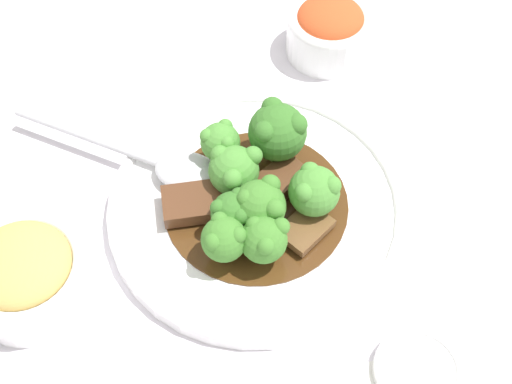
# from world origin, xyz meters

# --- Properties ---
(ground_plane) EXTENTS (4.00, 4.00, 0.00)m
(ground_plane) POSITION_xyz_m (0.00, 0.00, 0.00)
(ground_plane) COLOR silver
(main_plate) EXTENTS (0.27, 0.27, 0.02)m
(main_plate) POSITION_xyz_m (0.00, 0.00, 0.01)
(main_plate) COLOR white
(main_plate) RESTS_ON ground_plane
(beef_strip_0) EXTENTS (0.06, 0.06, 0.01)m
(beef_strip_0) POSITION_xyz_m (-0.02, -0.02, 0.03)
(beef_strip_0) COLOR #56331E
(beef_strip_0) RESTS_ON main_plate
(beef_strip_1) EXTENTS (0.07, 0.04, 0.01)m
(beef_strip_1) POSITION_xyz_m (0.05, 0.00, 0.03)
(beef_strip_1) COLOR #56331E
(beef_strip_1) RESTS_ON main_plate
(beef_strip_2) EXTENTS (0.06, 0.05, 0.01)m
(beef_strip_2) POSITION_xyz_m (-0.04, 0.04, 0.02)
(beef_strip_2) COLOR brown
(beef_strip_2) RESTS_ON main_plate
(broccoli_floret_0) EXTENTS (0.04, 0.04, 0.05)m
(broccoli_floret_0) POSITION_xyz_m (0.03, -0.05, 0.05)
(broccoli_floret_0) COLOR #8EB756
(broccoli_floret_0) RESTS_ON main_plate
(broccoli_floret_1) EXTENTS (0.05, 0.05, 0.06)m
(broccoli_floret_1) POSITION_xyz_m (-0.03, -0.05, 0.06)
(broccoli_floret_1) COLOR #7FA84C
(broccoli_floret_1) RESTS_ON main_plate
(broccoli_floret_2) EXTENTS (0.05, 0.05, 0.05)m
(broccoli_floret_2) POSITION_xyz_m (0.02, -0.02, 0.05)
(broccoli_floret_2) COLOR #8EB756
(broccoli_floret_2) RESTS_ON main_plate
(broccoli_floret_3) EXTENTS (0.04, 0.04, 0.04)m
(broccoli_floret_3) POSITION_xyz_m (0.02, 0.03, 0.04)
(broccoli_floret_3) COLOR #8EB756
(broccoli_floret_3) RESTS_ON main_plate
(broccoli_floret_4) EXTENTS (0.05, 0.05, 0.05)m
(broccoli_floret_4) POSITION_xyz_m (-0.05, 0.01, 0.05)
(broccoli_floret_4) COLOR #8EB756
(broccoli_floret_4) RESTS_ON main_plate
(broccoli_floret_5) EXTENTS (0.04, 0.04, 0.05)m
(broccoli_floret_5) POSITION_xyz_m (-0.00, 0.06, 0.05)
(broccoli_floret_5) COLOR #8EB756
(broccoli_floret_5) RESTS_ON main_plate
(broccoli_floret_6) EXTENTS (0.05, 0.05, 0.05)m
(broccoli_floret_6) POSITION_xyz_m (-0.00, 0.02, 0.05)
(broccoli_floret_6) COLOR #7FA84C
(broccoli_floret_6) RESTS_ON main_plate
(broccoli_floret_7) EXTENTS (0.04, 0.04, 0.05)m
(broccoli_floret_7) POSITION_xyz_m (0.03, 0.05, 0.05)
(broccoli_floret_7) COLOR #7FA84C
(broccoli_floret_7) RESTS_ON main_plate
(serving_spoon) EXTENTS (0.21, 0.14, 0.01)m
(serving_spoon) POSITION_xyz_m (0.07, -0.04, 0.03)
(serving_spoon) COLOR #B7B7BC
(serving_spoon) RESTS_ON main_plate
(side_bowl_kimchi) EXTENTS (0.09, 0.09, 0.06)m
(side_bowl_kimchi) POSITION_xyz_m (-0.10, -0.21, 0.03)
(side_bowl_kimchi) COLOR white
(side_bowl_kimchi) RESTS_ON ground_plane
(side_bowl_appetizer) EXTENTS (0.11, 0.11, 0.06)m
(side_bowl_appetizer) POSITION_xyz_m (0.20, 0.06, 0.03)
(side_bowl_appetizer) COLOR white
(side_bowl_appetizer) RESTS_ON ground_plane
(sauce_dish) EXTENTS (0.07, 0.07, 0.01)m
(sauce_dish) POSITION_xyz_m (-0.11, 0.17, 0.01)
(sauce_dish) COLOR white
(sauce_dish) RESTS_ON ground_plane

